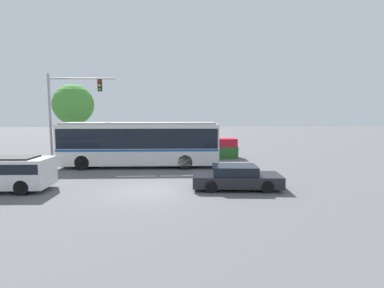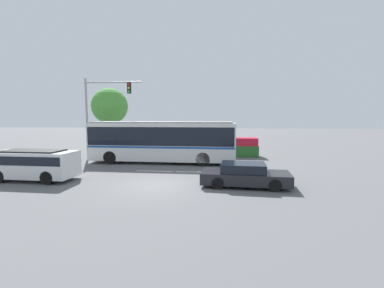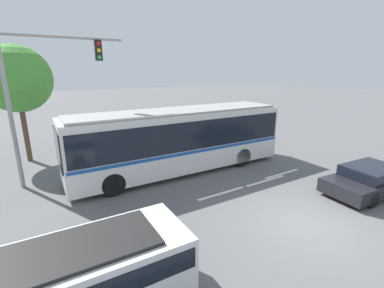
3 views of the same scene
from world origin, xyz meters
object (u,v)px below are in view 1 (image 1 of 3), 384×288
Objects in this scene: sedan_foreground at (236,178)px; street_tree_left at (73,105)px; traffic_light_pole at (65,105)px; city_bus at (140,142)px; suv_left_lane at (2,171)px.

street_tree_left is (-12.36, 12.49, 4.04)m from sedan_foreground.
sedan_foreground is 0.71× the size of street_tree_left.
traffic_light_pole is (-11.56, 8.43, 3.89)m from sedan_foreground.
city_bus is 1.74× the size of street_tree_left.
suv_left_lane is 9.03m from traffic_light_pole.
sedan_foreground is 18.03m from street_tree_left.
traffic_light_pole reaches higher than street_tree_left.
traffic_light_pole reaches higher than sedan_foreground.
city_bus is 8.77m from sedan_foreground.
suv_left_lane is at bearing -86.90° from street_tree_left.
sedan_foreground is at bearing 0.88° from suv_left_lane.
street_tree_left is at bearing 101.04° from traffic_light_pole.
city_bus is at bearing -41.74° from street_tree_left.
street_tree_left is (-0.79, 4.06, 0.15)m from traffic_light_pole.
street_tree_left is (-6.66, 5.94, 2.80)m from city_bus.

